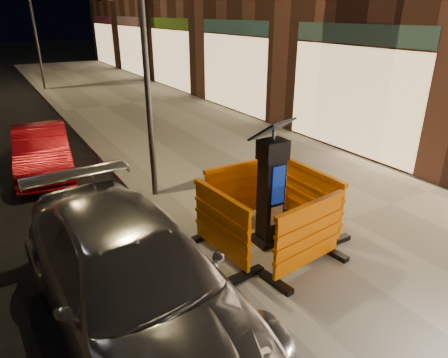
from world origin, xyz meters
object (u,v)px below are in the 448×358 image
barrier_kerbside (221,226)px  car_red (46,173)px  barrier_bldgside (312,199)px  parking_kiosk (271,187)px  barrier_back (239,192)px  car_silver (138,323)px  barrier_front (308,237)px

barrier_kerbside → car_red: size_ratio=0.41×
barrier_bldgside → car_red: bearing=32.1°
parking_kiosk → car_red: parking_kiosk is taller
barrier_back → barrier_kerbside: same height
barrier_back → car_silver: bearing=-148.8°
parking_kiosk → car_red: size_ratio=0.57×
parking_kiosk → barrier_back: bearing=87.7°
barrier_bldgside → car_red: (-3.69, 5.82, -0.72)m
barrier_front → car_red: barrier_front is taller
parking_kiosk → barrier_back: size_ratio=1.40×
barrier_front → car_silver: 2.71m
car_red → barrier_back: bearing=-54.3°
barrier_front → barrier_back: (0.00, 1.90, 0.00)m
barrier_front → barrier_kerbside: 1.34m
barrier_bldgside → car_silver: (-3.53, -0.57, -0.72)m
car_red → barrier_front: bearing=-61.6°
barrier_kerbside → parking_kiosk: bearing=-94.3°
parking_kiosk → barrier_bldgside: 1.05m
barrier_bldgside → barrier_back: bearing=44.7°
parking_kiosk → barrier_bldgside: bearing=-2.3°
barrier_back → car_silver: (-2.58, -1.52, -0.72)m
parking_kiosk → barrier_kerbside: size_ratio=1.40×
parking_kiosk → barrier_front: size_ratio=1.40×
barrier_bldgside → barrier_front: bearing=134.7°
barrier_front → car_red: (-2.74, 6.77, -0.72)m
car_silver → parking_kiosk: bearing=9.9°
barrier_front → barrier_bldgside: bearing=37.7°
barrier_front → car_silver: (-2.58, 0.38, -0.72)m
barrier_front → barrier_kerbside: bearing=127.7°
parking_kiosk → barrier_front: parking_kiosk is taller
barrier_bldgside → parking_kiosk: bearing=89.7°
car_red → barrier_kerbside: bearing=-66.6°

